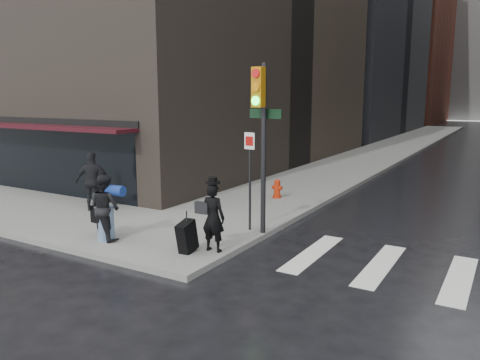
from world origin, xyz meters
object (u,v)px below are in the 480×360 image
object	(u,v)px
man_overcoat	(208,220)
traffic_light	(260,126)
fire_hydrant	(277,189)
man_jeans	(105,207)
man_greycoat	(93,181)

from	to	relation	value
man_overcoat	traffic_light	xyz separation A→B (m)	(0.34, 1.89, 2.08)
man_overcoat	fire_hydrant	xyz separation A→B (m)	(-1.18, 6.05, -0.44)
fire_hydrant	man_overcoat	bearing A→B (deg)	-78.99
man_jeans	traffic_light	xyz separation A→B (m)	(3.06, 2.43, 1.99)
man_jeans	man_greycoat	distance (m)	3.33
man_greycoat	traffic_light	xyz separation A→B (m)	(5.70, 0.40, 1.90)
man_jeans	man_overcoat	bearing A→B (deg)	-164.36
man_overcoat	traffic_light	bearing A→B (deg)	-103.67
man_overcoat	man_jeans	world-z (taller)	man_overcoat
man_greycoat	traffic_light	bearing A→B (deg)	154.40
fire_hydrant	man_jeans	bearing A→B (deg)	-103.17
man_overcoat	fire_hydrant	distance (m)	6.18
traffic_light	fire_hydrant	xyz separation A→B (m)	(-1.52, 4.16, -2.52)
man_overcoat	man_greycoat	world-z (taller)	man_greycoat
man_overcoat	traffic_light	size ratio (longest dim) A/B	0.41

